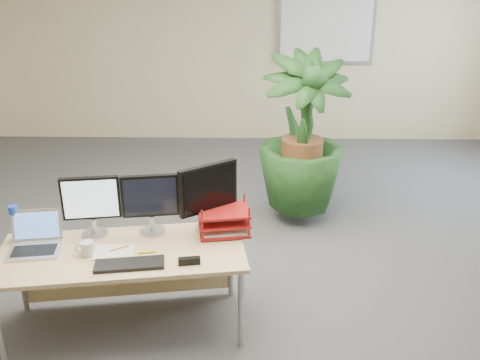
{
  "coord_description": "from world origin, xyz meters",
  "views": [
    {
      "loc": [
        0.21,
        -3.36,
        2.48
      ],
      "look_at": [
        0.13,
        0.35,
        0.9
      ],
      "focal_mm": 40.0,
      "sensor_mm": 36.0,
      "label": 1
    }
  ],
  "objects_px": {
    "desk": "(124,261)",
    "monitor_right": "(151,200)",
    "monitor_left": "(91,203)",
    "laptop": "(35,240)",
    "floor_plant": "(302,148)"
  },
  "relations": [
    {
      "from": "floor_plant",
      "to": "monitor_right",
      "type": "relative_size",
      "value": 3.38
    },
    {
      "from": "desk",
      "to": "monitor_left",
      "type": "height_order",
      "value": "monitor_left"
    },
    {
      "from": "monitor_left",
      "to": "monitor_right",
      "type": "distance_m",
      "value": 0.41
    },
    {
      "from": "monitor_left",
      "to": "laptop",
      "type": "relative_size",
      "value": 1.19
    },
    {
      "from": "monitor_right",
      "to": "monitor_left",
      "type": "bearing_deg",
      "value": -173.37
    },
    {
      "from": "desk",
      "to": "floor_plant",
      "type": "height_order",
      "value": "floor_plant"
    },
    {
      "from": "monitor_left",
      "to": "laptop",
      "type": "distance_m",
      "value": 0.44
    },
    {
      "from": "desk",
      "to": "laptop",
      "type": "distance_m",
      "value": 0.61
    },
    {
      "from": "monitor_right",
      "to": "laptop",
      "type": "distance_m",
      "value": 0.81
    },
    {
      "from": "monitor_left",
      "to": "laptop",
      "type": "bearing_deg",
      "value": -152.67
    },
    {
      "from": "desk",
      "to": "floor_plant",
      "type": "xyz_separation_m",
      "value": [
        1.37,
        1.66,
        0.25
      ]
    },
    {
      "from": "desk",
      "to": "monitor_right",
      "type": "height_order",
      "value": "monitor_right"
    },
    {
      "from": "desk",
      "to": "monitor_left",
      "type": "xyz_separation_m",
      "value": [
        -0.22,
        0.13,
        0.39
      ]
    },
    {
      "from": "monitor_right",
      "to": "laptop",
      "type": "bearing_deg",
      "value": -163.15
    },
    {
      "from": "desk",
      "to": "laptop",
      "type": "bearing_deg",
      "value": -174.51
    }
  ]
}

